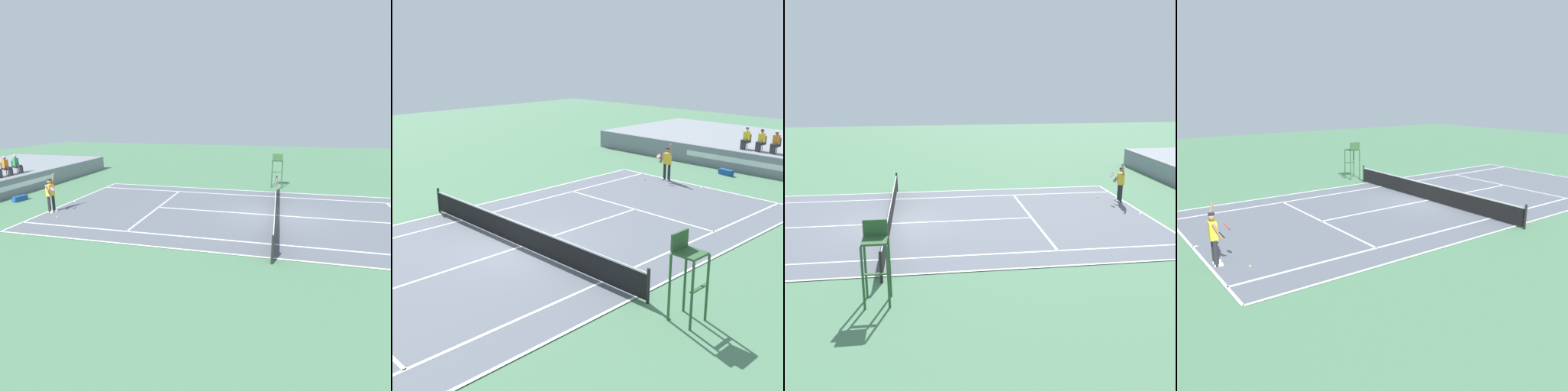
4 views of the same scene
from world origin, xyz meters
The scene contains 6 objects.
ground_plane centered at (0.00, 0.00, 0.00)m, with size 80.00×80.00×0.00m, color #4C7A56.
court centered at (0.00, 0.00, 0.01)m, with size 11.08×23.88×0.03m.
net centered at (0.00, 0.00, 0.52)m, with size 11.98×0.10×1.07m.
tennis_player centered at (-2.22, 11.64, 0.99)m, with size 0.79×0.62×2.08m.
tennis_ball centered at (-3.01, 10.78, 0.03)m, with size 0.07×0.07×0.07m, color #D1E533.
umpire_chair centered at (7.20, 0.00, 1.56)m, with size 0.77×0.77×2.44m.
Camera 4 is at (-15.97, 15.15, 5.64)m, focal length 39.01 mm.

